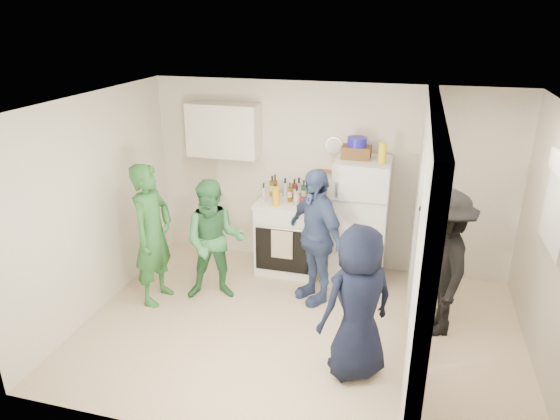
# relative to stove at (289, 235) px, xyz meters

# --- Properties ---
(floor) EXTENTS (4.80, 4.80, 0.00)m
(floor) POSITION_rel_stove_xyz_m (0.46, -1.37, -0.50)
(floor) COLOR beige
(floor) RESTS_ON ground
(wall_back) EXTENTS (4.80, 0.00, 4.80)m
(wall_back) POSITION_rel_stove_xyz_m (0.46, 0.33, 0.75)
(wall_back) COLOR silver
(wall_back) RESTS_ON floor
(wall_front) EXTENTS (4.80, 0.00, 4.80)m
(wall_front) POSITION_rel_stove_xyz_m (0.46, -3.07, 0.75)
(wall_front) COLOR silver
(wall_front) RESTS_ON floor
(wall_left) EXTENTS (0.00, 3.40, 3.40)m
(wall_left) POSITION_rel_stove_xyz_m (-1.94, -1.37, 0.75)
(wall_left) COLOR silver
(wall_left) RESTS_ON floor
(wall_right) EXTENTS (0.00, 3.40, 3.40)m
(wall_right) POSITION_rel_stove_xyz_m (2.86, -1.37, 0.75)
(wall_right) COLOR silver
(wall_right) RESTS_ON floor
(ceiling) EXTENTS (4.80, 4.80, 0.00)m
(ceiling) POSITION_rel_stove_xyz_m (0.46, -1.37, 2.00)
(ceiling) COLOR white
(ceiling) RESTS_ON wall_back
(partition_pier_back) EXTENTS (0.12, 1.20, 2.50)m
(partition_pier_back) POSITION_rel_stove_xyz_m (1.66, -0.27, 0.75)
(partition_pier_back) COLOR silver
(partition_pier_back) RESTS_ON floor
(partition_pier_front) EXTENTS (0.12, 1.20, 2.50)m
(partition_pier_front) POSITION_rel_stove_xyz_m (1.66, -2.47, 0.75)
(partition_pier_front) COLOR silver
(partition_pier_front) RESTS_ON floor
(partition_header) EXTENTS (0.12, 1.00, 0.40)m
(partition_header) POSITION_rel_stove_xyz_m (1.66, -1.37, 1.80)
(partition_header) COLOR silver
(partition_header) RESTS_ON partition_pier_back
(stove) EXTENTS (0.83, 0.70, 1.00)m
(stove) POSITION_rel_stove_xyz_m (0.00, 0.00, 0.00)
(stove) COLOR white
(stove) RESTS_ON floor
(upper_cabinet) EXTENTS (0.95, 0.34, 0.70)m
(upper_cabinet) POSITION_rel_stove_xyz_m (-0.94, 0.15, 1.35)
(upper_cabinet) COLOR silver
(upper_cabinet) RESTS_ON wall_back
(fridge) EXTENTS (0.67, 0.65, 1.63)m
(fridge) POSITION_rel_stove_xyz_m (0.94, -0.03, 0.32)
(fridge) COLOR silver
(fridge) RESTS_ON floor
(wicker_basket) EXTENTS (0.35, 0.25, 0.15)m
(wicker_basket) POSITION_rel_stove_xyz_m (0.84, 0.02, 1.21)
(wicker_basket) COLOR brown
(wicker_basket) RESTS_ON fridge
(blue_bowl) EXTENTS (0.24, 0.24, 0.11)m
(blue_bowl) POSITION_rel_stove_xyz_m (0.84, 0.02, 1.34)
(blue_bowl) COLOR #1B169C
(blue_bowl) RESTS_ON wicker_basket
(yellow_cup_stack_top) EXTENTS (0.09, 0.09, 0.25)m
(yellow_cup_stack_top) POSITION_rel_stove_xyz_m (1.16, -0.13, 1.26)
(yellow_cup_stack_top) COLOR yellow
(yellow_cup_stack_top) RESTS_ON fridge
(wall_clock) EXTENTS (0.22, 0.02, 0.22)m
(wall_clock) POSITION_rel_stove_xyz_m (0.51, 0.31, 1.20)
(wall_clock) COLOR white
(wall_clock) RESTS_ON wall_back
(spice_shelf) EXTENTS (0.35, 0.08, 0.03)m
(spice_shelf) POSITION_rel_stove_xyz_m (0.46, 0.28, 0.85)
(spice_shelf) COLOR olive
(spice_shelf) RESTS_ON wall_back
(nook_window) EXTENTS (0.03, 0.70, 0.80)m
(nook_window) POSITION_rel_stove_xyz_m (2.84, -1.17, 1.15)
(nook_window) COLOR black
(nook_window) RESTS_ON wall_right
(nook_window_frame) EXTENTS (0.04, 0.76, 0.86)m
(nook_window_frame) POSITION_rel_stove_xyz_m (2.83, -1.17, 1.15)
(nook_window_frame) COLOR white
(nook_window_frame) RESTS_ON wall_right
(yellow_cup_stack_stove) EXTENTS (0.09, 0.09, 0.25)m
(yellow_cup_stack_stove) POSITION_rel_stove_xyz_m (-0.12, -0.22, 0.62)
(yellow_cup_stack_stove) COLOR orange
(yellow_cup_stack_stove) RESTS_ON stove
(red_cup) EXTENTS (0.09, 0.09, 0.12)m
(red_cup) POSITION_rel_stove_xyz_m (0.22, -0.20, 0.56)
(red_cup) COLOR red
(red_cup) RESTS_ON stove
(person_green_left) EXTENTS (0.46, 0.66, 1.73)m
(person_green_left) POSITION_rel_stove_xyz_m (-1.36, -1.18, 0.37)
(person_green_left) COLOR #2A6B36
(person_green_left) RESTS_ON floor
(person_green_center) EXTENTS (0.87, 0.76, 1.51)m
(person_green_center) POSITION_rel_stove_xyz_m (-0.69, -0.94, 0.26)
(person_green_center) COLOR #3B874C
(person_green_center) RESTS_ON floor
(person_denim) EXTENTS (0.99, 0.97, 1.67)m
(person_denim) POSITION_rel_stove_xyz_m (0.48, -0.67, 0.34)
(person_denim) COLOR #3D4985
(person_denim) RESTS_ON floor
(person_navy) EXTENTS (0.90, 0.85, 1.55)m
(person_navy) POSITION_rel_stove_xyz_m (1.13, -1.91, 0.28)
(person_navy) COLOR black
(person_navy) RESTS_ON floor
(person_nook) EXTENTS (0.76, 1.14, 1.64)m
(person_nook) POSITION_rel_stove_xyz_m (1.91, -0.97, 0.32)
(person_nook) COLOR black
(person_nook) RESTS_ON floor
(bottle_a) EXTENTS (0.08, 0.08, 0.28)m
(bottle_a) POSITION_rel_stove_xyz_m (-0.27, 0.13, 0.64)
(bottle_a) COLOR brown
(bottle_a) RESTS_ON stove
(bottle_b) EXTENTS (0.06, 0.06, 0.24)m
(bottle_b) POSITION_rel_stove_xyz_m (-0.18, -0.07, 0.62)
(bottle_b) COLOR #194B1A
(bottle_b) RESTS_ON stove
(bottle_c) EXTENTS (0.07, 0.07, 0.26)m
(bottle_c) POSITION_rel_stove_xyz_m (-0.10, 0.15, 0.63)
(bottle_c) COLOR #AFBABE
(bottle_c) RESTS_ON stove
(bottle_d) EXTENTS (0.06, 0.06, 0.27)m
(bottle_d) POSITION_rel_stove_xyz_m (0.01, -0.03, 0.63)
(bottle_d) COLOR #5B460F
(bottle_d) RESTS_ON stove
(bottle_e) EXTENTS (0.08, 0.08, 0.27)m
(bottle_e) POSITION_rel_stove_xyz_m (0.08, 0.19, 0.63)
(bottle_e) COLOR #AAADBC
(bottle_e) RESTS_ON stove
(bottle_f) EXTENTS (0.07, 0.07, 0.29)m
(bottle_f) POSITION_rel_stove_xyz_m (0.18, 0.03, 0.64)
(bottle_f) COLOR #184328
(bottle_f) RESTS_ON stove
(bottle_g) EXTENTS (0.07, 0.07, 0.29)m
(bottle_g) POSITION_rel_stove_xyz_m (0.25, 0.12, 0.64)
(bottle_g) COLOR olive
(bottle_g) RESTS_ON stove
(bottle_h) EXTENTS (0.06, 0.06, 0.25)m
(bottle_h) POSITION_rel_stove_xyz_m (-0.32, -0.11, 0.62)
(bottle_h) COLOR #A4A9B0
(bottle_h) RESTS_ON stove
(bottle_i) EXTENTS (0.08, 0.08, 0.27)m
(bottle_i) POSITION_rel_stove_xyz_m (0.04, 0.10, 0.63)
(bottle_i) COLOR #612010
(bottle_i) RESTS_ON stove
(bottle_j) EXTENTS (0.08, 0.08, 0.30)m
(bottle_j) POSITION_rel_stove_xyz_m (0.30, -0.10, 0.65)
(bottle_j) COLOR #1C542F
(bottle_j) RESTS_ON stove
(bottle_k) EXTENTS (0.06, 0.06, 0.32)m
(bottle_k) POSITION_rel_stove_xyz_m (-0.21, 0.05, 0.66)
(bottle_k) COLOR brown
(bottle_k) RESTS_ON stove
(bottle_l) EXTENTS (0.07, 0.07, 0.26)m
(bottle_l) POSITION_rel_stove_xyz_m (0.12, -0.12, 0.63)
(bottle_l) COLOR #959CA3
(bottle_l) RESTS_ON stove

